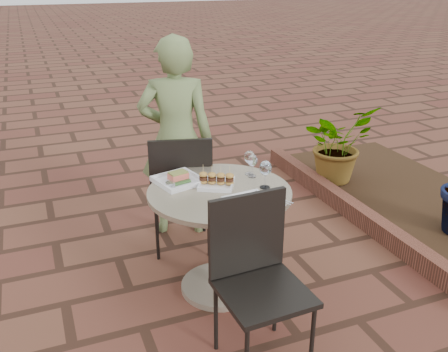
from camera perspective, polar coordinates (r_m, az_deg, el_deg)
name	(u,v)px	position (r m, az deg, el deg)	size (l,w,h in m)	color
ground	(188,277)	(3.58, -4.10, -11.40)	(60.00, 60.00, 0.00)	brown
cafe_table	(220,225)	(3.21, -0.50, -5.62)	(0.90, 0.90, 0.73)	gray
chair_far	(181,185)	(3.63, -4.94, -1.02)	(0.53, 0.53, 0.93)	black
chair_near	(256,267)	(2.67, 3.65, -10.36)	(0.46, 0.46, 0.93)	black
diner	(176,138)	(3.88, -5.51, 4.30)	(0.57, 0.38, 1.58)	#5B6E3C
plate_salmon	(178,180)	(3.21, -5.23, -0.40)	(0.33, 0.33, 0.07)	white
plate_sliders	(216,181)	(3.15, -0.87, -0.55)	(0.29, 0.29, 0.14)	white
plate_tuna	(250,203)	(2.90, 2.95, -3.06)	(0.27, 0.27, 0.03)	white
wine_glass_right	(265,169)	(3.10, 4.76, 0.84)	(0.08, 0.08, 0.18)	white
wine_glass_mid	(249,158)	(3.30, 2.93, 2.10)	(0.07, 0.07, 0.16)	white
wine_glass_far	(252,161)	(3.26, 3.26, 1.73)	(0.07, 0.07, 0.16)	white
steel_ramekin	(170,186)	(3.12, -6.14, -1.11)	(0.06, 0.06, 0.05)	silver
cutlery_set	(280,200)	(2.98, 6.41, -2.79)	(0.08, 0.17, 0.00)	silver
planter_curb	(355,211)	(4.43, 14.76, -3.94)	(0.12, 3.00, 0.15)	brown
mulch_bed	(419,203)	(4.87, 21.42, -2.90)	(1.30, 3.00, 0.06)	black
potted_plant_a	(337,143)	(4.96, 12.84, 3.66)	(0.68, 0.59, 0.75)	#33662D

